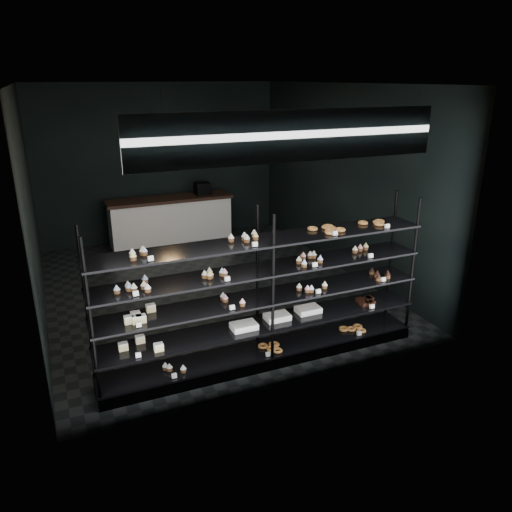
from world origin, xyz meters
name	(u,v)px	position (x,y,z in m)	size (l,w,h in m)	color
room	(204,192)	(0.00, 0.00, 1.60)	(5.01, 6.01, 3.20)	black
display_shelf	(263,314)	(-0.10, -2.45, 0.63)	(4.00, 0.50, 1.91)	black
signage	(293,136)	(0.00, -2.93, 2.75)	(3.30, 0.05, 0.50)	#0C123C
pendant_lamp	(164,146)	(-0.79, -0.84, 2.45)	(0.34, 0.34, 0.90)	black
service_counter	(171,220)	(0.04, 2.50, 0.50)	(2.54, 0.65, 1.23)	silver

